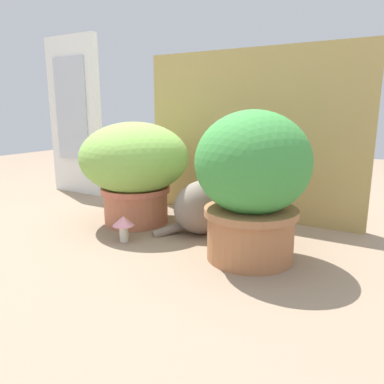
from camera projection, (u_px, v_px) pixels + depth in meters
name	position (u px, v px, depth m)	size (l,w,h in m)	color
ground_plane	(166.00, 240.00, 1.44)	(6.00, 6.00, 0.00)	gray
cardboard_backdrop	(249.00, 136.00, 1.68)	(1.03, 0.03, 0.75)	tan
window_panel_white	(75.00, 116.00, 2.16)	(0.38, 0.05, 0.90)	white
grass_planter	(135.00, 166.00, 1.61)	(0.47, 0.47, 0.44)	#C37051
leafy_planter	(252.00, 181.00, 1.21)	(0.38, 0.38, 0.50)	#AD6F46
cat	(208.00, 204.00, 1.50)	(0.31, 0.32, 0.32)	gray
mushroom_ornament_pink	(123.00, 224.00, 1.41)	(0.08, 0.08, 0.10)	silver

